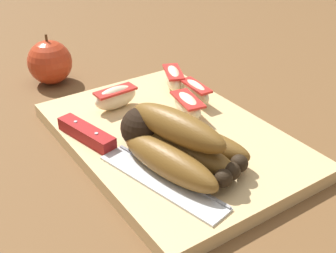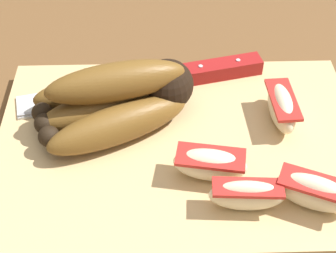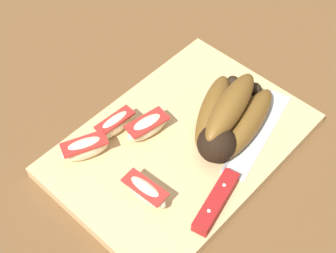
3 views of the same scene
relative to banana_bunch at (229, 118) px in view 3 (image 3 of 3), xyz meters
name	(u,v)px [view 3 (image 3 of 3)]	position (x,y,z in m)	size (l,w,h in m)	color
ground_plane	(187,144)	(-0.05, 0.04, -0.05)	(6.00, 6.00, 0.00)	brown
cutting_board	(182,145)	(-0.06, 0.04, -0.04)	(0.38, 0.26, 0.02)	tan
banana_bunch	(229,118)	(0.00, 0.00, 0.00)	(0.17, 0.13, 0.07)	black
chefs_knife	(231,176)	(-0.06, -0.06, -0.02)	(0.28, 0.09, 0.02)	silver
apple_wedge_near	(145,191)	(-0.17, 0.01, -0.01)	(0.03, 0.07, 0.04)	beige
apple_wedge_middle	(85,148)	(-0.18, 0.12, -0.01)	(0.07, 0.05, 0.04)	beige
apple_wedge_far	(147,127)	(-0.09, 0.08, -0.01)	(0.07, 0.04, 0.03)	beige
apple_wedge_extra	(115,125)	(-0.12, 0.12, -0.01)	(0.07, 0.02, 0.03)	beige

